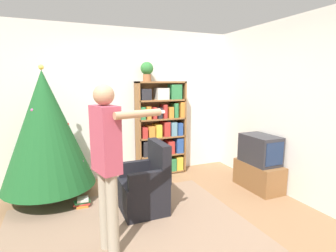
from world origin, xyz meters
name	(u,v)px	position (x,y,z in m)	size (l,w,h in m)	color
ground_plane	(158,229)	(0.00, 0.00, 0.00)	(14.00, 14.00, 0.00)	#846042
wall_back	(118,104)	(0.00, 1.96, 1.30)	(8.00, 0.10, 2.60)	silver
wall_right	(303,110)	(2.16, 0.00, 1.30)	(0.10, 8.00, 2.60)	silver
area_rug	(129,228)	(-0.31, 0.15, 0.00)	(2.77, 2.08, 0.01)	#7F6651
bookshelf	(161,130)	(0.73, 1.74, 0.81)	(0.90, 0.28, 1.69)	brown
tv_stand	(258,176)	(1.89, 0.48, 0.21)	(0.40, 0.78, 0.42)	brown
television	(260,149)	(1.89, 0.48, 0.64)	(0.40, 0.61, 0.45)	#28282D
game_remote	(264,168)	(1.77, 0.25, 0.43)	(0.04, 0.12, 0.02)	white
christmas_tree	(46,130)	(-1.16, 1.34, 1.03)	(1.26, 1.26, 1.92)	#4C3323
armchair	(146,187)	(0.01, 0.48, 0.32)	(0.57, 0.56, 0.92)	black
standing_person	(107,156)	(-0.59, -0.19, 1.00)	(0.70, 0.45, 1.67)	#9E937F
potted_plant	(147,70)	(0.47, 1.75, 1.88)	(0.22, 0.22, 0.33)	#935B38
book_pile_near_tree	(82,202)	(-0.76, 0.92, 0.06)	(0.23, 0.17, 0.12)	orange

